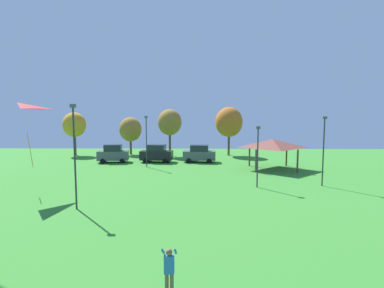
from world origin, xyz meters
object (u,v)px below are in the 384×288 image
at_px(light_post_0, 258,153).
at_px(kite_flying_9, 18,116).
at_px(park_pavilion, 272,143).
at_px(treeline_tree_1, 130,130).
at_px(light_post_3, 324,147).
at_px(light_post_2, 75,151).
at_px(treeline_tree_0, 74,125).
at_px(person_standing_mid_field, 169,269).
at_px(light_post_1, 146,138).
at_px(parked_car_leftmost, 113,154).
at_px(parked_car_third_from_left, 199,154).
at_px(parked_car_second_from_left, 157,153).
at_px(treeline_tree_2, 170,122).
at_px(treeline_tree_3, 229,122).

bearing_deg(light_post_0, kite_flying_9, -173.75).
xyz_separation_m(park_pavilion, treeline_tree_1, (-19.89, 13.09, 1.01)).
height_order(park_pavilion, light_post_3, light_post_3).
height_order(park_pavilion, light_post_0, light_post_0).
height_order(light_post_2, treeline_tree_0, light_post_2).
distance_m(person_standing_mid_field, light_post_0, 17.59).
distance_m(light_post_1, light_post_3, 20.14).
height_order(light_post_1, light_post_2, light_post_2).
relative_size(parked_car_leftmost, parked_car_third_from_left, 0.95).
bearing_deg(parked_car_second_from_left, parked_car_third_from_left, 6.45).
height_order(parked_car_second_from_left, light_post_2, light_post_2).
relative_size(parked_car_third_from_left, treeline_tree_0, 0.66).
bearing_deg(light_post_1, parked_car_leftmost, 145.27).
xyz_separation_m(parked_car_third_from_left, treeline_tree_0, (-20.00, 6.80, 3.71)).
bearing_deg(light_post_0, parked_car_leftmost, 140.46).
distance_m(parked_car_second_from_left, parked_car_third_from_left, 5.89).
bearing_deg(light_post_3, treeline_tree_0, 146.57).
xyz_separation_m(person_standing_mid_field, treeline_tree_0, (-18.80, 37.47, 3.86)).
bearing_deg(light_post_0, light_post_2, -154.52).
relative_size(light_post_2, treeline_tree_2, 0.97).
bearing_deg(light_post_3, light_post_1, 151.34).
relative_size(person_standing_mid_field, kite_flying_9, 0.40).
bearing_deg(light_post_1, kite_flying_9, -123.59).
bearing_deg(kite_flying_9, light_post_3, 6.21).
height_order(person_standing_mid_field, kite_flying_9, kite_flying_9).
relative_size(kite_flying_9, light_post_2, 0.64).
bearing_deg(kite_flying_9, parked_car_third_from_left, 48.10).
bearing_deg(parked_car_third_from_left, treeline_tree_3, 60.83).
distance_m(treeline_tree_0, treeline_tree_2, 15.38).
distance_m(parked_car_leftmost, treeline_tree_1, 8.86).
relative_size(parked_car_second_from_left, light_post_2, 0.63).
distance_m(parked_car_leftmost, treeline_tree_3, 18.61).
relative_size(person_standing_mid_field, parked_car_third_from_left, 0.40).
xyz_separation_m(light_post_0, treeline_tree_3, (-0.36, 21.47, 2.21)).
xyz_separation_m(parked_car_leftmost, treeline_tree_1, (0.53, 8.36, 2.89)).
xyz_separation_m(parked_car_leftmost, light_post_2, (3.25, -20.40, 2.78)).
height_order(light_post_0, light_post_1, light_post_1).
height_order(treeline_tree_0, treeline_tree_2, treeline_tree_2).
relative_size(light_post_1, light_post_3, 1.00).
bearing_deg(treeline_tree_3, park_pavilion, -72.30).
bearing_deg(light_post_2, treeline_tree_3, 64.64).
distance_m(light_post_1, treeline_tree_0, 17.33).
height_order(parked_car_third_from_left, light_post_3, light_post_3).
distance_m(parked_car_third_from_left, park_pavilion, 10.26).
relative_size(treeline_tree_0, treeline_tree_1, 1.13).
xyz_separation_m(parked_car_leftmost, parked_car_third_from_left, (11.78, 0.46, -0.03)).
bearing_deg(park_pavilion, treeline_tree_3, 107.70).
bearing_deg(light_post_3, light_post_2, -160.05).
xyz_separation_m(light_post_0, light_post_1, (-11.65, 10.30, 0.45)).
height_order(light_post_2, light_post_3, light_post_2).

